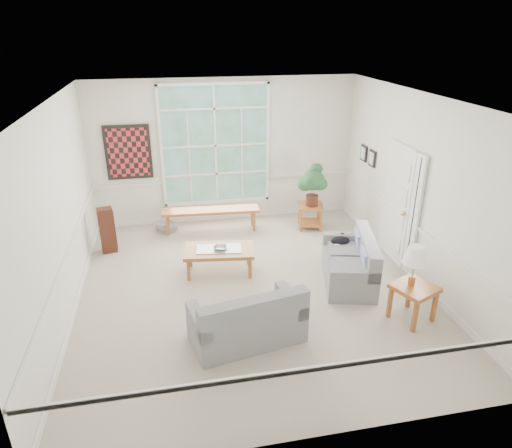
{
  "coord_description": "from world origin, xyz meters",
  "views": [
    {
      "loc": [
        -1.2,
        -6.27,
        3.96
      ],
      "look_at": [
        0.1,
        0.2,
        1.05
      ],
      "focal_mm": 32.0,
      "sensor_mm": 36.0,
      "label": 1
    }
  ],
  "objects_px": {
    "loveseat_right": "(349,259)",
    "side_table": "(412,303)",
    "loveseat_front": "(247,314)",
    "end_table": "(310,216)",
    "coffee_table": "(219,260)"
  },
  "relations": [
    {
      "from": "loveseat_right",
      "to": "side_table",
      "type": "height_order",
      "value": "loveseat_right"
    },
    {
      "from": "loveseat_front",
      "to": "end_table",
      "type": "bearing_deg",
      "value": 49.15
    },
    {
      "from": "side_table",
      "to": "loveseat_right",
      "type": "bearing_deg",
      "value": 111.9
    },
    {
      "from": "end_table",
      "to": "side_table",
      "type": "relative_size",
      "value": 0.92
    },
    {
      "from": "coffee_table",
      "to": "end_table",
      "type": "relative_size",
      "value": 2.3
    },
    {
      "from": "end_table",
      "to": "coffee_table",
      "type": "bearing_deg",
      "value": -144.5
    },
    {
      "from": "loveseat_front",
      "to": "coffee_table",
      "type": "distance_m",
      "value": 1.91
    },
    {
      "from": "loveseat_right",
      "to": "loveseat_front",
      "type": "distance_m",
      "value": 2.27
    },
    {
      "from": "loveseat_right",
      "to": "coffee_table",
      "type": "xyz_separation_m",
      "value": [
        -2.07,
        0.7,
        -0.18
      ]
    },
    {
      "from": "loveseat_right",
      "to": "side_table",
      "type": "bearing_deg",
      "value": -53.53
    },
    {
      "from": "end_table",
      "to": "side_table",
      "type": "xyz_separation_m",
      "value": [
        0.46,
        -3.41,
        0.02
      ]
    },
    {
      "from": "loveseat_front",
      "to": "coffee_table",
      "type": "bearing_deg",
      "value": 83.23
    },
    {
      "from": "coffee_table",
      "to": "side_table",
      "type": "xyz_separation_m",
      "value": [
        2.56,
        -1.92,
        0.06
      ]
    },
    {
      "from": "loveseat_right",
      "to": "end_table",
      "type": "relative_size",
      "value": 2.87
    },
    {
      "from": "loveseat_right",
      "to": "loveseat_front",
      "type": "height_order",
      "value": "loveseat_front"
    }
  ]
}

